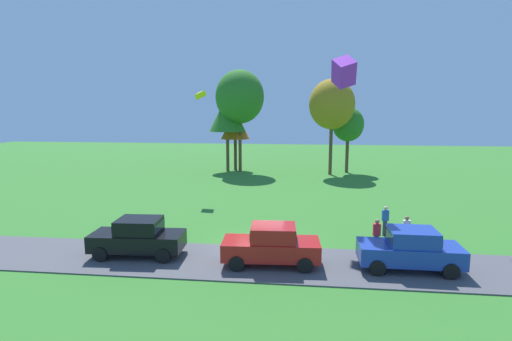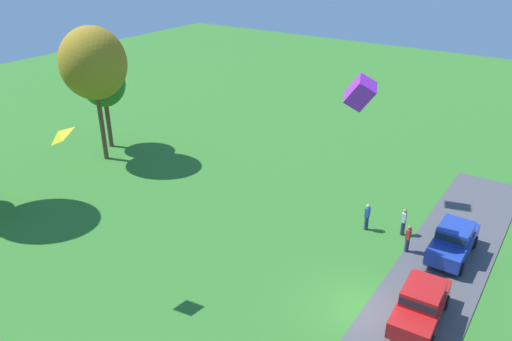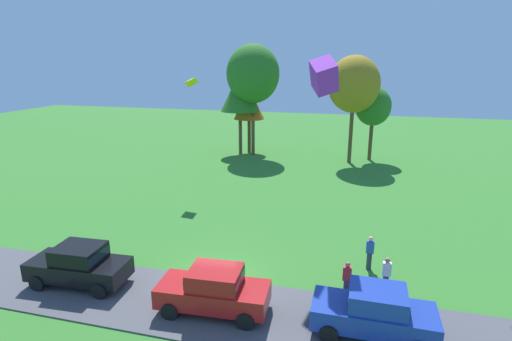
{
  "view_description": "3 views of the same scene",
  "coord_description": "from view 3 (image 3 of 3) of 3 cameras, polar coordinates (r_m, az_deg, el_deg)",
  "views": [
    {
      "loc": [
        2.1,
        -19.93,
        7.14
      ],
      "look_at": [
        -0.57,
        3.26,
        3.49
      ],
      "focal_mm": 28.0,
      "sensor_mm": 36.0,
      "label": 1
    },
    {
      "loc": [
        -17.96,
        -6.28,
        16.07
      ],
      "look_at": [
        1.23,
        6.67,
        5.02
      ],
      "focal_mm": 35.0,
      "sensor_mm": 36.0,
      "label": 2
    },
    {
      "loc": [
        5.95,
        -15.61,
        9.77
      ],
      "look_at": [
        0.42,
        5.58,
        3.67
      ],
      "focal_mm": 28.0,
      "sensor_mm": 36.0,
      "label": 3
    }
  ],
  "objects": [
    {
      "name": "person_on_lawn",
      "position": [
        18.48,
        18.1,
        -14.06
      ],
      "size": [
        0.36,
        0.24,
        1.71
      ],
      "color": "#2D334C",
      "rests_on": "ground"
    },
    {
      "name": "tree_far_right",
      "position": [
        39.27,
        13.81,
        11.84
      ],
      "size": [
        4.84,
        4.84,
        10.22
      ],
      "color": "brown",
      "rests_on": "ground"
    },
    {
      "name": "car_sedan_far_end",
      "position": [
        16.51,
        -6.04,
        -16.45
      ],
      "size": [
        4.49,
        2.15,
        1.84
      ],
      "color": "red",
      "rests_on": "ground"
    },
    {
      "name": "tree_right_of_center",
      "position": [
        41.09,
        16.39,
        8.74
      ],
      "size": [
        3.45,
        3.45,
        7.28
      ],
      "color": "brown",
      "rests_on": "ground"
    },
    {
      "name": "person_beside_suv",
      "position": [
        17.72,
        12.83,
        -14.99
      ],
      "size": [
        0.36,
        0.24,
        1.71
      ],
      "color": "#2D334C",
      "rests_on": "ground"
    },
    {
      "name": "kite_diamond_near_flag",
      "position": [
        30.11,
        -9.34,
        12.48
      ],
      "size": [
        1.28,
        1.26,
        0.78
      ],
      "primitive_type": "pyramid",
      "rotation": [
        -0.59,
        0.0,
        0.9
      ],
      "color": "yellow"
    },
    {
      "name": "tree_left_of_center",
      "position": [
        42.27,
        -2.31,
        11.2
      ],
      "size": [
        4.1,
        4.1,
        8.66
      ],
      "color": "brown",
      "rests_on": "ground"
    },
    {
      "name": "car_sedan_near_entrance",
      "position": [
        15.84,
        16.59,
        -18.61
      ],
      "size": [
        4.41,
        1.98,
        1.84
      ],
      "color": "#1E389E",
      "rests_on": "ground"
    },
    {
      "name": "tree_far_left",
      "position": [
        41.53,
        -0.44,
        13.62
      ],
      "size": [
        5.38,
        5.38,
        11.35
      ],
      "color": "brown",
      "rests_on": "ground"
    },
    {
      "name": "pavement_strip",
      "position": [
        17.48,
        -8.36,
        -18.49
      ],
      "size": [
        36.0,
        4.4,
        0.06
      ],
      "primitive_type": "cube",
      "color": "#4C4C51",
      "rests_on": "ground"
    },
    {
      "name": "kite_box_low_drifter",
      "position": [
        18.33,
        9.7,
        13.16
      ],
      "size": [
        1.37,
        1.86,
        1.89
      ],
      "primitive_type": "cube",
      "rotation": [
        -0.56,
        0.3,
        3.51
      ],
      "color": "purple"
    },
    {
      "name": "car_sedan_by_flagpole",
      "position": [
        19.78,
        -23.96,
        -12.08
      ],
      "size": [
        4.49,
        2.13,
        1.84
      ],
      "color": "black",
      "rests_on": "ground"
    },
    {
      "name": "person_watching_sky",
      "position": [
        20.2,
        15.94,
        -11.21
      ],
      "size": [
        0.36,
        0.24,
        1.71
      ],
      "color": "#2D334C",
      "rests_on": "ground"
    },
    {
      "name": "tree_lone_near",
      "position": [
        42.95,
        -1.0,
        9.5
      ],
      "size": [
        3.28,
        3.28,
        6.93
      ],
      "color": "brown",
      "rests_on": "ground"
    },
    {
      "name": "ground_plane",
      "position": [
        19.35,
        -5.56,
        -14.85
      ],
      "size": [
        120.0,
        120.0,
        0.0
      ],
      "primitive_type": "plane",
      "color": "#337528"
    }
  ]
}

